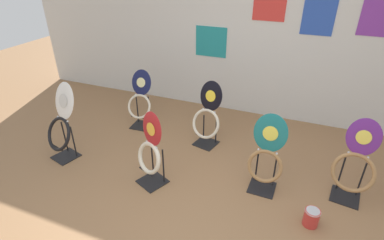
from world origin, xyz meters
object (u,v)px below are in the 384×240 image
Objects in this scene: toilet_seat_display_navy_moon at (140,100)px; paint_can at (311,217)px; toilet_seat_display_white_plain at (61,123)px; toilet_seat_display_crimson_swirl at (150,151)px; toilet_seat_display_teal_sax at (266,158)px; toilet_seat_display_jazz_black at (207,117)px; toilet_seat_display_purple_note at (355,166)px.

paint_can is at bearing -23.51° from toilet_seat_display_navy_moon.
toilet_seat_display_crimson_swirl is (1.24, -0.05, -0.05)m from toilet_seat_display_white_plain.
toilet_seat_display_white_plain is at bearing -172.67° from toilet_seat_display_teal_sax.
toilet_seat_display_teal_sax is at bearing -35.34° from toilet_seat_display_jazz_black.
toilet_seat_display_jazz_black is 1.77m from toilet_seat_display_purple_note.
toilet_seat_display_crimson_swirl is 1.04× the size of toilet_seat_display_navy_moon.
toilet_seat_display_white_plain reaches higher than toilet_seat_display_teal_sax.
toilet_seat_display_jazz_black is 1.04× the size of toilet_seat_display_navy_moon.
toilet_seat_display_navy_moon is at bearing 156.49° from paint_can.
paint_can is at bearing -34.78° from toilet_seat_display_jazz_black.
toilet_seat_display_white_plain reaches higher than toilet_seat_display_navy_moon.
paint_can is at bearing -33.84° from toilet_seat_display_teal_sax.
toilet_seat_display_white_plain is at bearing -149.16° from toilet_seat_display_jazz_black.
toilet_seat_display_white_plain is at bearing -171.30° from toilet_seat_display_purple_note.
toilet_seat_display_crimson_swirl is at bearing -54.88° from toilet_seat_display_navy_moon.
toilet_seat_display_white_plain is 2.96m from paint_can.
toilet_seat_display_white_plain is (-1.55, -0.92, 0.07)m from toilet_seat_display_jazz_black.
toilet_seat_display_white_plain is 1.14m from toilet_seat_display_navy_moon.
toilet_seat_display_jazz_black is 1.71m from paint_can.
toilet_seat_display_teal_sax is (-0.85, -0.19, -0.00)m from toilet_seat_display_purple_note.
toilet_seat_display_teal_sax is at bearing -20.39° from toilet_seat_display_navy_moon.
toilet_seat_display_jazz_black is 1.00× the size of toilet_seat_display_crimson_swirl.
toilet_seat_display_teal_sax is 2.06m from toilet_seat_display_navy_moon.
paint_can is (1.69, 0.01, -0.32)m from toilet_seat_display_crimson_swirl.
toilet_seat_display_navy_moon is at bearing 159.61° from toilet_seat_display_teal_sax.
paint_can is (-0.33, -0.54, -0.31)m from toilet_seat_display_purple_note.
toilet_seat_display_white_plain is 3.30m from toilet_seat_display_purple_note.
toilet_seat_display_jazz_black is at bearing 144.66° from toilet_seat_display_teal_sax.
toilet_seat_display_crimson_swirl reaches higher than toilet_seat_display_navy_moon.
toilet_seat_display_jazz_black is 4.79× the size of paint_can.
toilet_seat_display_white_plain is 1.07× the size of toilet_seat_display_purple_note.
toilet_seat_display_teal_sax is (1.17, 0.36, -0.02)m from toilet_seat_display_crimson_swirl.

